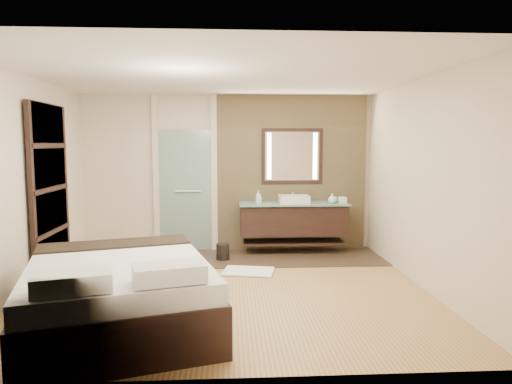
{
  "coord_description": "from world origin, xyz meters",
  "views": [
    {
      "loc": [
        0.02,
        -5.72,
        1.86
      ],
      "look_at": [
        0.38,
        0.6,
        1.19
      ],
      "focal_mm": 32.0,
      "sensor_mm": 36.0,
      "label": 1
    }
  ],
  "objects": [
    {
      "name": "floor",
      "position": [
        0.0,
        0.0,
        0.0
      ],
      "size": [
        5.0,
        5.0,
        0.0
      ],
      "primitive_type": "plane",
      "color": "#996C40",
      "rests_on": "ground"
    },
    {
      "name": "tile_strip",
      "position": [
        0.6,
        1.6,
        0.01
      ],
      "size": [
        3.8,
        1.3,
        0.01
      ],
      "primitive_type": "cube",
      "color": "#34251C",
      "rests_on": "floor"
    },
    {
      "name": "stone_wall",
      "position": [
        1.1,
        2.21,
        1.35
      ],
      "size": [
        2.6,
        0.08,
        2.7
      ],
      "primitive_type": "cube",
      "color": "tan",
      "rests_on": "floor"
    },
    {
      "name": "vanity",
      "position": [
        1.1,
        1.92,
        0.58
      ],
      "size": [
        1.85,
        0.55,
        0.88
      ],
      "color": "black",
      "rests_on": "stone_wall"
    },
    {
      "name": "mirror_unit",
      "position": [
        1.1,
        2.16,
        1.65
      ],
      "size": [
        1.06,
        0.04,
        0.96
      ],
      "color": "black",
      "rests_on": "stone_wall"
    },
    {
      "name": "frosted_door",
      "position": [
        -0.75,
        2.2,
        1.14
      ],
      "size": [
        1.1,
        0.12,
        2.7
      ],
      "color": "silver",
      "rests_on": "floor"
    },
    {
      "name": "shoji_partition",
      "position": [
        -2.43,
        0.6,
        1.21
      ],
      "size": [
        0.06,
        1.2,
        2.4
      ],
      "color": "black",
      "rests_on": "floor"
    },
    {
      "name": "bed",
      "position": [
        -1.11,
        -1.16,
        0.35
      ],
      "size": [
        2.29,
        2.59,
        0.84
      ],
      "rotation": [
        0.0,
        0.0,
        0.28
      ],
      "color": "black",
      "rests_on": "floor"
    },
    {
      "name": "bath_mat",
      "position": [
        0.28,
        0.75,
        0.02
      ],
      "size": [
        0.81,
        0.63,
        0.02
      ],
      "primitive_type": "cube",
      "rotation": [
        0.0,
        0.0,
        -0.2
      ],
      "color": "white",
      "rests_on": "floor"
    },
    {
      "name": "waste_bin",
      "position": [
        -0.1,
        1.48,
        0.13
      ],
      "size": [
        0.27,
        0.27,
        0.27
      ],
      "primitive_type": "cylinder",
      "rotation": [
        0.0,
        0.0,
        -0.34
      ],
      "color": "black",
      "rests_on": "floor"
    },
    {
      "name": "tissue_box",
      "position": [
        1.92,
        1.85,
        0.92
      ],
      "size": [
        0.13,
        0.13,
        0.1
      ],
      "primitive_type": "cube",
      "rotation": [
        0.0,
        0.0,
        0.08
      ],
      "color": "silver",
      "rests_on": "vanity"
    },
    {
      "name": "soap_bottle_a",
      "position": [
        0.5,
        1.92,
        0.97
      ],
      "size": [
        0.11,
        0.11,
        0.21
      ],
      "primitive_type": "imported",
      "rotation": [
        0.0,
        0.0,
        0.39
      ],
      "color": "white",
      "rests_on": "vanity"
    },
    {
      "name": "soap_bottle_b",
      "position": [
        0.5,
        1.91,
        0.95
      ],
      "size": [
        0.1,
        0.1,
        0.17
      ],
      "primitive_type": "imported",
      "rotation": [
        0.0,
        0.0,
        0.25
      ],
      "color": "#B2B2B2",
      "rests_on": "vanity"
    },
    {
      "name": "soap_bottle_c",
      "position": [
        1.74,
        1.82,
        0.95
      ],
      "size": [
        0.16,
        0.16,
        0.17
      ],
      "primitive_type": "imported",
      "rotation": [
        0.0,
        0.0,
        0.31
      ],
      "color": "#C4F6F0",
      "rests_on": "vanity"
    },
    {
      "name": "cup",
      "position": [
        1.78,
        1.92,
        0.91
      ],
      "size": [
        0.14,
        0.14,
        0.1
      ],
      "primitive_type": "imported",
      "rotation": [
        0.0,
        0.0,
        0.14
      ],
      "color": "silver",
      "rests_on": "vanity"
    }
  ]
}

